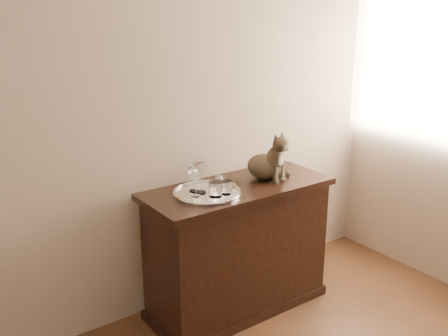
# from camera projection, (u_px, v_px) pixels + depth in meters

# --- Properties ---
(wall_back) EXTENTS (4.00, 0.10, 2.70)m
(wall_back) POSITION_uv_depth(u_px,v_px,m) (122.00, 108.00, 2.82)
(wall_back) COLOR tan
(wall_back) RESTS_ON ground
(sideboard) EXTENTS (1.20, 0.50, 0.85)m
(sideboard) POSITION_uv_depth(u_px,v_px,m) (238.00, 248.00, 3.19)
(sideboard) COLOR black
(sideboard) RESTS_ON ground
(tray) EXTENTS (0.40, 0.40, 0.01)m
(tray) POSITION_uv_depth(u_px,v_px,m) (207.00, 193.00, 2.92)
(tray) COLOR silver
(tray) RESTS_ON sideboard
(wine_glass_b) EXTENTS (0.07, 0.07, 0.17)m
(wine_glass_b) POSITION_uv_depth(u_px,v_px,m) (193.00, 177.00, 2.92)
(wine_glass_b) COLOR white
(wine_glass_b) RESTS_ON tray
(wine_glass_c) EXTENTS (0.06, 0.06, 0.17)m
(wine_glass_c) POSITION_uv_depth(u_px,v_px,m) (195.00, 182.00, 2.85)
(wine_glass_c) COLOR silver
(wine_glass_c) RESTS_ON tray
(wine_glass_d) EXTENTS (0.08, 0.08, 0.21)m
(wine_glass_d) POSITION_uv_depth(u_px,v_px,m) (200.00, 176.00, 2.89)
(wine_glass_d) COLOR white
(wine_glass_d) RESTS_ON tray
(tumbler_a) EXTENTS (0.07, 0.07, 0.08)m
(tumbler_a) POSITION_uv_depth(u_px,v_px,m) (226.00, 187.00, 2.89)
(tumbler_a) COLOR silver
(tumbler_a) RESTS_ON tray
(tumbler_b) EXTENTS (0.08, 0.08, 0.09)m
(tumbler_b) POSITION_uv_depth(u_px,v_px,m) (216.00, 189.00, 2.85)
(tumbler_b) COLOR white
(tumbler_b) RESTS_ON tray
(tumbler_c) EXTENTS (0.07, 0.07, 0.08)m
(tumbler_c) POSITION_uv_depth(u_px,v_px,m) (221.00, 183.00, 2.96)
(tumbler_c) COLOR silver
(tumbler_c) RESTS_ON tray
(cat) EXTENTS (0.36, 0.34, 0.32)m
(cat) POSITION_uv_depth(u_px,v_px,m) (265.00, 154.00, 3.15)
(cat) COLOR brown
(cat) RESTS_ON sideboard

